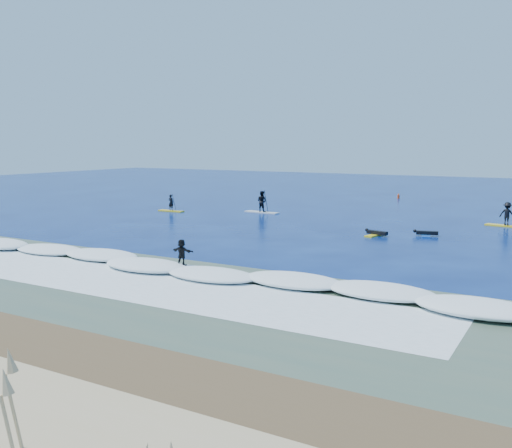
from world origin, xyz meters
The scene contains 11 objects.
ground centered at (0.00, 0.00, 0.00)m, with size 160.00×160.00×0.00m, color #04134B.
shallow_water centered at (0.00, -14.00, 0.01)m, with size 90.00×13.00×0.01m, color #3C5344.
breaking_wave centered at (0.00, -10.00, 0.00)m, with size 40.00×6.00×0.30m, color white.
whitewater centered at (0.00, -13.00, 0.00)m, with size 34.00×5.00×0.02m, color silver.
sup_paddler_left centered at (-13.28, 9.76, 0.57)m, with size 2.62×0.69×1.84m.
sup_paddler_center centered at (-5.39, 13.09, 0.87)m, with size 3.38×1.06×2.34m.
sup_paddler_right centered at (15.22, 14.92, 0.85)m, with size 3.21×1.33×2.19m.
prone_paddler_near centered at (7.86, 5.72, 0.15)m, with size 1.71×2.22×0.45m.
prone_paddler_far centered at (10.89, 7.32, 0.15)m, with size 1.68×2.20×0.44m.
wave_surfer centered at (2.72, -9.64, 0.81)m, with size 2.00×0.59×1.44m.
marker_buoy centered at (1.74, 32.62, 0.28)m, with size 0.27×0.27×0.64m.
Camera 1 is at (20.08, -32.32, 6.42)m, focal length 40.00 mm.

